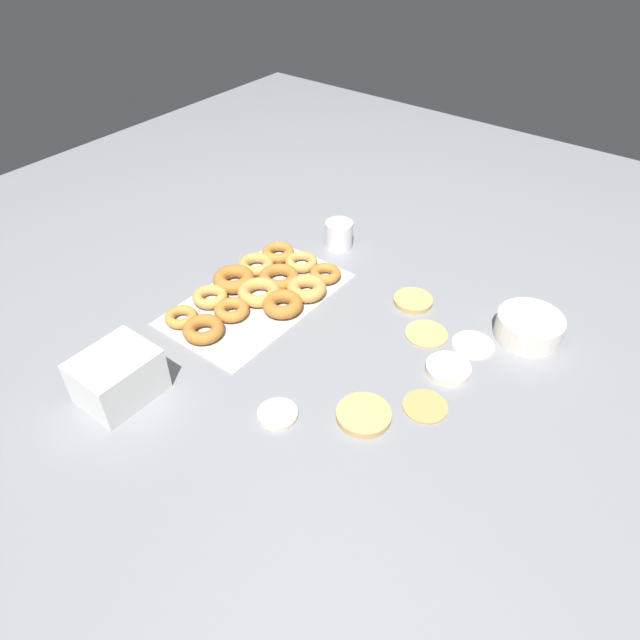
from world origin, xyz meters
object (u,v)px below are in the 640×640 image
at_px(pancake_3, 473,344).
at_px(batter_bowl, 529,327).
at_px(pancake_0, 364,415).
at_px(pancake_1, 426,333).
at_px(container_stack, 118,376).
at_px(pancake_5, 425,406).
at_px(pancake_2, 278,414).
at_px(paper_cup, 339,234).
at_px(pancake_4, 448,368).
at_px(donut_tray, 260,289).
at_px(pancake_6, 413,301).

height_order(pancake_3, batter_bowl, batter_bowl).
relative_size(pancake_0, pancake_1, 1.12).
bearing_deg(container_stack, pancake_1, 143.27).
relative_size(pancake_3, pancake_5, 1.04).
xyz_separation_m(pancake_2, pancake_5, (-0.20, 0.23, -0.00)).
relative_size(pancake_0, paper_cup, 1.44).
distance_m(pancake_0, container_stack, 0.52).
height_order(pancake_1, pancake_2, pancake_2).
height_order(pancake_5, batter_bowl, batter_bowl).
distance_m(pancake_0, pancake_4, 0.24).
bearing_deg(pancake_1, pancake_3, 106.63).
bearing_deg(pancake_0, donut_tray, -111.98).
height_order(pancake_2, pancake_6, pancake_6).
bearing_deg(pancake_2, pancake_6, 176.58).
xyz_separation_m(pancake_2, pancake_4, (-0.33, 0.22, 0.00)).
distance_m(pancake_0, paper_cup, 0.65).
distance_m(pancake_4, pancake_5, 0.12).
bearing_deg(paper_cup, donut_tray, -4.15).
relative_size(pancake_5, paper_cup, 1.19).
relative_size(pancake_1, paper_cup, 1.29).
xyz_separation_m(pancake_1, paper_cup, (-0.19, -0.40, 0.03)).
distance_m(pancake_1, pancake_2, 0.42).
bearing_deg(batter_bowl, pancake_4, -23.11).
xyz_separation_m(pancake_4, donut_tray, (0.05, -0.52, 0.01)).
distance_m(pancake_2, container_stack, 0.34).
bearing_deg(donut_tray, pancake_1, 106.51).
height_order(pancake_0, pancake_2, pancake_0).
bearing_deg(pancake_2, pancake_3, 153.07).
bearing_deg(pancake_4, pancake_5, 5.63).
distance_m(pancake_6, paper_cup, 0.33).
distance_m(pancake_2, pancake_6, 0.50).
relative_size(pancake_0, donut_tray, 0.24).
distance_m(pancake_1, container_stack, 0.70).
distance_m(pancake_1, paper_cup, 0.44).
distance_m(pancake_0, pancake_5, 0.13).
height_order(pancake_1, batter_bowl, batter_bowl).
xyz_separation_m(pancake_3, pancake_5, (0.24, 0.01, -0.00)).
bearing_deg(donut_tray, pancake_0, 68.02).
bearing_deg(batter_bowl, pancake_3, -38.81).
relative_size(pancake_1, pancake_6, 1.03).
bearing_deg(pancake_3, donut_tray, -73.47).
xyz_separation_m(pancake_2, paper_cup, (-0.60, -0.28, 0.03)).
relative_size(batter_bowl, container_stack, 0.97).
distance_m(pancake_5, batter_bowl, 0.35).
xyz_separation_m(batter_bowl, paper_cup, (-0.05, -0.59, 0.01)).
xyz_separation_m(pancake_4, batter_bowl, (-0.22, 0.09, 0.02)).
height_order(pancake_4, paper_cup, paper_cup).
xyz_separation_m(pancake_3, pancake_6, (-0.06, -0.19, 0.00)).
height_order(pancake_0, pancake_1, pancake_0).
distance_m(container_stack, paper_cup, 0.75).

